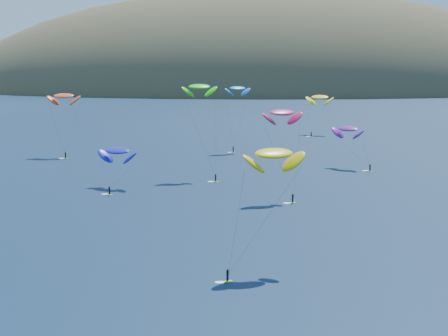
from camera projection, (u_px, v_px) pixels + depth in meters
The scene contains 9 objects.
island at pixel (283, 99), 608.08m from camera, with size 730.00×300.00×210.00m.
kitesurfer_1 at pixel (64, 96), 201.88m from camera, with size 10.26×10.61×22.21m.
kitesurfer_2 at pixel (274, 153), 94.84m from camera, with size 12.97×11.92×20.40m.
kitesurfer_3 at pixel (199, 87), 165.62m from camera, with size 10.20×11.52×26.63m.
kitesurfer_4 at pixel (238, 88), 210.82m from camera, with size 9.52×8.67×23.73m.
kitesurfer_6 at pixel (348, 129), 181.03m from camera, with size 11.29×12.49×13.99m.
kitesurfer_9 at pixel (282, 113), 140.76m from camera, with size 10.13×9.88×22.22m.
kitesurfer_10 at pixel (117, 151), 154.38m from camera, with size 11.49×14.32×12.00m.
kitesurfer_11 at pixel (320, 97), 256.89m from camera, with size 12.27×15.09×18.32m.
Camera 1 is at (-4.80, -48.99, 32.57)m, focal length 50.00 mm.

